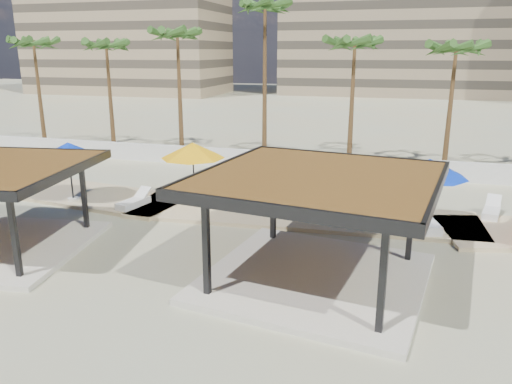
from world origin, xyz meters
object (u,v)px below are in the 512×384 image
(lounger_a, at_px, (134,202))
(lounger_d, at_px, (492,211))
(lounger_c, at_px, (425,222))
(pavilion_central, at_px, (317,218))

(lounger_a, xyz_separation_m, lounger_d, (16.41, 3.40, 0.00))
(lounger_c, bearing_deg, pavilion_central, 134.16)
(pavilion_central, height_order, lounger_a, pavilion_central)
(pavilion_central, xyz_separation_m, lounger_c, (3.64, 6.04, -1.81))
(pavilion_central, relative_size, lounger_d, 3.91)
(lounger_a, distance_m, lounger_c, 13.45)
(lounger_a, height_order, lounger_d, lounger_d)
(pavilion_central, height_order, lounger_d, pavilion_central)
(lounger_a, distance_m, lounger_d, 16.75)
(lounger_a, relative_size, lounger_c, 0.84)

